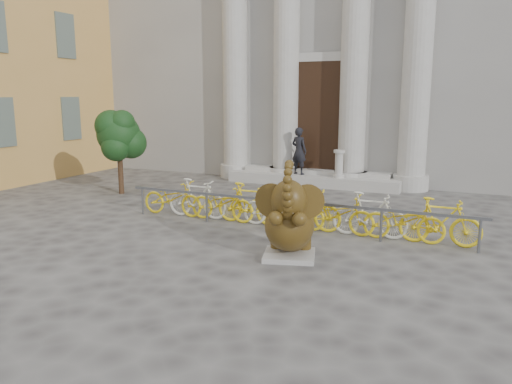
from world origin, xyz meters
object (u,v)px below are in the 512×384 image
at_px(bike_rack, 291,207).
at_px(tree, 119,136).
at_px(elephant_statue, 290,223).
at_px(pedestrian, 299,151).

bearing_deg(bike_rack, tree, 164.52).
height_order(bike_rack, tree, tree).
bearing_deg(elephant_statue, tree, 135.60).
distance_m(bike_rack, tree, 6.68).
relative_size(tree, pedestrian, 1.62).
bearing_deg(tree, pedestrian, 40.16).
height_order(elephant_statue, tree, tree).
bearing_deg(tree, elephant_statue, -28.50).
relative_size(bike_rack, tree, 3.22).
xyz_separation_m(elephant_statue, bike_rack, (-0.73, 2.08, -0.20)).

